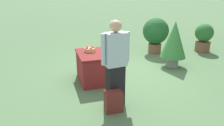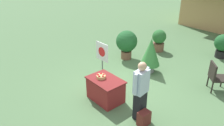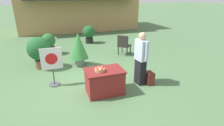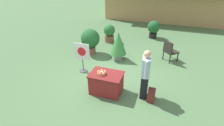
# 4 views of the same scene
# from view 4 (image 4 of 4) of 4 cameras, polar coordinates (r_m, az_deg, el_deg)

# --- Properties ---
(ground_plane) EXTENTS (120.00, 120.00, 0.00)m
(ground_plane) POSITION_cam_4_polar(r_m,az_deg,el_deg) (7.21, -1.03, -4.69)
(ground_plane) COLOR #4C7047
(display_table) EXTENTS (1.14, 0.79, 0.75)m
(display_table) POSITION_cam_4_polar(r_m,az_deg,el_deg) (6.24, -1.86, -6.51)
(display_table) COLOR maroon
(display_table) RESTS_ON ground_plane
(apple_basket) EXTENTS (0.29, 0.29, 0.13)m
(apple_basket) POSITION_cam_4_polar(r_m,az_deg,el_deg) (6.00, -3.47, -3.12)
(apple_basket) COLOR tan
(apple_basket) RESTS_ON display_table
(person_visitor) EXTENTS (0.31, 0.61, 1.76)m
(person_visitor) POSITION_cam_4_polar(r_m,az_deg,el_deg) (5.83, 10.79, -3.65)
(person_visitor) COLOR black
(person_visitor) RESTS_ON ground_plane
(backpack) EXTENTS (0.24, 0.34, 0.42)m
(backpack) POSITION_cam_4_polar(r_m,az_deg,el_deg) (6.11, 12.69, -10.21)
(backpack) COLOR maroon
(backpack) RESTS_ON ground_plane
(poster_board) EXTENTS (0.67, 0.36, 1.29)m
(poster_board) POSITION_cam_4_polar(r_m,az_deg,el_deg) (7.39, -9.69, 2.25)
(poster_board) COLOR #4C4C51
(poster_board) RESTS_ON ground_plane
(patio_chair) EXTENTS (0.78, 0.78, 1.01)m
(patio_chair) POSITION_cam_4_polar(r_m,az_deg,el_deg) (8.65, 18.32, 4.00)
(patio_chair) COLOR #28231E
(patio_chair) RESTS_ON ground_plane
(potted_plant_near_right) EXTENTS (0.77, 0.77, 1.41)m
(potted_plant_near_right) POSITION_cam_4_polar(r_m,az_deg,el_deg) (8.24, 2.07, 6.26)
(potted_plant_near_right) COLOR gray
(potted_plant_near_right) RESTS_ON ground_plane
(potted_plant_far_left) EXTENTS (0.67, 0.67, 1.06)m
(potted_plant_far_left) POSITION_cam_4_polar(r_m,az_deg,el_deg) (10.48, -0.88, 9.92)
(potted_plant_far_left) COLOR brown
(potted_plant_far_left) RESTS_ON ground_plane
(potted_plant_near_left) EXTENTS (0.76, 0.76, 1.09)m
(potted_plant_near_left) POSITION_cam_4_polar(r_m,az_deg,el_deg) (11.41, 13.43, 11.02)
(potted_plant_near_left) COLOR black
(potted_plant_near_left) RESTS_ON ground_plane
(potted_plant_far_right) EXTENTS (0.95, 0.95, 1.30)m
(potted_plant_far_right) POSITION_cam_4_polar(r_m,az_deg,el_deg) (8.95, -7.08, 7.63)
(potted_plant_far_right) COLOR brown
(potted_plant_far_right) RESTS_ON ground_plane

